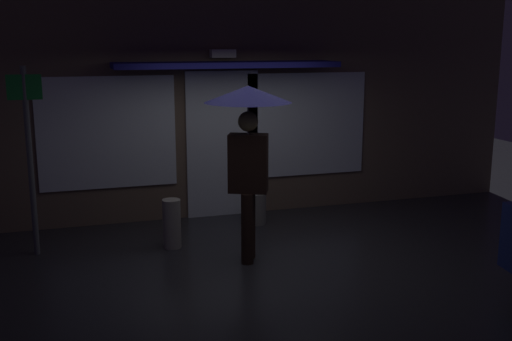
{
  "coord_description": "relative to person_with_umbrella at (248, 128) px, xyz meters",
  "views": [
    {
      "loc": [
        -2.18,
        -6.61,
        2.63
      ],
      "look_at": [
        -0.1,
        0.15,
        1.12
      ],
      "focal_mm": 42.69,
      "sensor_mm": 36.0,
      "label": 1
    }
  ],
  "objects": [
    {
      "name": "ground_plane",
      "position": [
        0.19,
        -0.15,
        -1.64
      ],
      "size": [
        18.0,
        18.0,
        0.0
      ],
      "primitive_type": "plane",
      "color": "#26262B"
    },
    {
      "name": "street_sign_post",
      "position": [
        -2.48,
        1.0,
        -0.31
      ],
      "size": [
        0.4,
        0.07,
        2.34
      ],
      "color": "#595B60",
      "rests_on": "ground"
    },
    {
      "name": "building_facade",
      "position": [
        0.19,
        2.19,
        0.46
      ],
      "size": [
        9.78,
        1.0,
        4.23
      ],
      "color": "brown",
      "rests_on": "ground"
    },
    {
      "name": "sidewalk_bollard",
      "position": [
        0.55,
        1.44,
        -1.41
      ],
      "size": [
        0.28,
        0.28,
        0.46
      ],
      "primitive_type": "cylinder",
      "color": "slate",
      "rests_on": "ground"
    },
    {
      "name": "person_with_umbrella",
      "position": [
        0.0,
        0.0,
        0.0
      ],
      "size": [
        1.02,
        1.02,
        2.12
      ],
      "rotation": [
        0.0,
        0.0,
        -0.41
      ],
      "color": "black",
      "rests_on": "ground"
    },
    {
      "name": "sidewalk_bollard_2",
      "position": [
        -0.81,
        0.75,
        -1.32
      ],
      "size": [
        0.23,
        0.23,
        0.64
      ],
      "primitive_type": "cylinder",
      "color": "#9E998E",
      "rests_on": "ground"
    }
  ]
}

